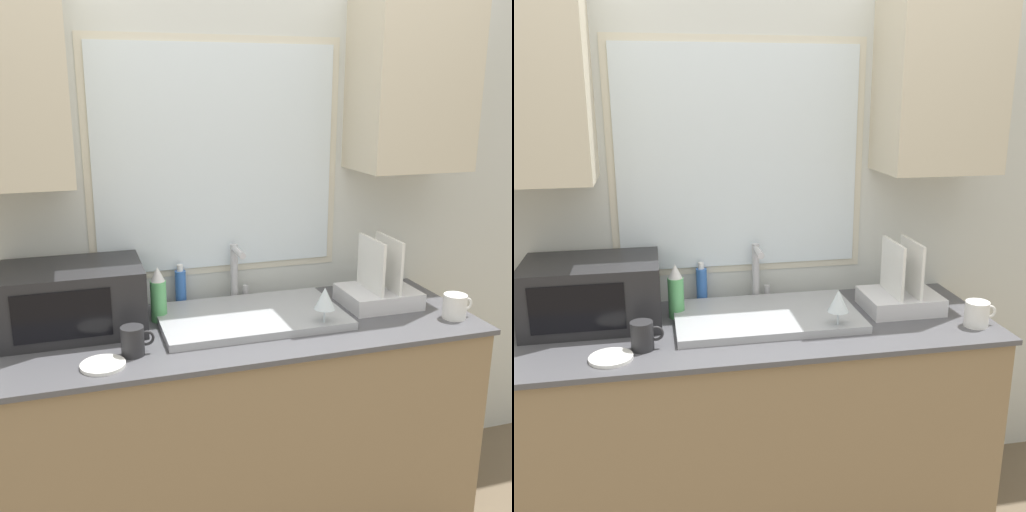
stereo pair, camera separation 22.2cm
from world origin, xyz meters
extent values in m
cube|color=#8C7251|center=(0.00, 0.33, 0.45)|extent=(1.83, 0.66, 0.90)
cube|color=#4C4C51|center=(0.00, 0.33, 0.91)|extent=(1.86, 0.69, 0.02)
cube|color=silver|center=(0.00, 0.69, 1.30)|extent=(6.00, 0.06, 2.60)
cube|color=beige|center=(0.00, 0.66, 1.52)|extent=(1.06, 0.01, 0.97)
cube|color=silver|center=(0.00, 0.65, 1.52)|extent=(1.00, 0.01, 0.91)
cube|color=beige|center=(-0.79, 0.50, 1.82)|extent=(0.45, 0.32, 0.72)
cube|color=beige|center=(0.79, 0.50, 1.82)|extent=(0.45, 0.32, 0.72)
cube|color=#9EA0A5|center=(0.06, 0.36, 0.93)|extent=(0.72, 0.43, 0.03)
cylinder|color=#B7B7BC|center=(0.06, 0.61, 1.04)|extent=(0.03, 0.03, 0.25)
cylinder|color=#B7B7BC|center=(0.06, 0.54, 1.15)|extent=(0.03, 0.14, 0.03)
cylinder|color=#B7B7BC|center=(0.11, 0.61, 0.95)|extent=(0.02, 0.02, 0.06)
cube|color=#232326|center=(-0.60, 0.46, 1.04)|extent=(0.51, 0.35, 0.25)
cube|color=black|center=(-0.64, 0.29, 1.04)|extent=(0.33, 0.01, 0.18)
cube|color=silver|center=(0.62, 0.37, 0.95)|extent=(0.30, 0.25, 0.07)
cube|color=white|center=(0.58, 0.37, 1.10)|extent=(0.01, 0.22, 0.22)
cube|color=white|center=(0.66, 0.37, 1.10)|extent=(0.01, 0.22, 0.22)
cylinder|color=#59B266|center=(-0.29, 0.46, 1.00)|extent=(0.06, 0.06, 0.16)
cone|color=silver|center=(-0.29, 0.46, 1.11)|extent=(0.06, 0.06, 0.06)
cylinder|color=blue|center=(-0.17, 0.61, 0.99)|extent=(0.05, 0.05, 0.15)
cylinder|color=white|center=(-0.17, 0.61, 1.08)|extent=(0.03, 0.03, 0.03)
cylinder|color=#262628|center=(-0.42, 0.17, 0.97)|extent=(0.08, 0.08, 0.10)
torus|color=#262628|center=(-0.37, 0.17, 0.97)|extent=(0.06, 0.01, 0.06)
cylinder|color=silver|center=(0.29, 0.19, 0.92)|extent=(0.07, 0.07, 0.00)
cylinder|color=silver|center=(0.29, 0.19, 0.96)|extent=(0.01, 0.01, 0.08)
cone|color=silver|center=(0.29, 0.19, 1.04)|extent=(0.08, 0.08, 0.08)
cylinder|color=white|center=(0.83, 0.14, 0.97)|extent=(0.09, 0.09, 0.10)
torus|color=white|center=(0.89, 0.14, 0.97)|extent=(0.05, 0.01, 0.05)
cylinder|color=white|center=(-0.53, 0.11, 0.92)|extent=(0.15, 0.15, 0.01)
camera|label=1|loc=(-0.58, -1.75, 1.80)|focal=42.00mm
camera|label=2|loc=(-0.36, -1.80, 1.80)|focal=42.00mm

